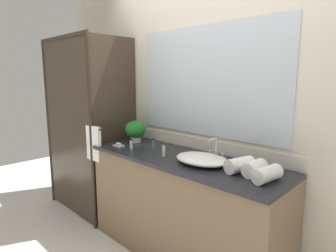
% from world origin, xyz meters
% --- Properties ---
extents(wall_back_with_mirror, '(4.40, 0.06, 2.60)m').
position_xyz_m(wall_back_with_mirror, '(0.00, 0.34, 1.31)').
color(wall_back_with_mirror, beige).
rests_on(wall_back_with_mirror, ground_plane).
extents(vanity_cabinet, '(1.80, 0.58, 0.90)m').
position_xyz_m(vanity_cabinet, '(0.00, 0.01, 0.45)').
color(vanity_cabinet, brown).
rests_on(vanity_cabinet, ground_plane).
extents(shower_enclosure, '(1.20, 0.59, 2.00)m').
position_xyz_m(shower_enclosure, '(-1.27, -0.19, 1.02)').
color(shower_enclosure, '#2D2319').
rests_on(shower_enclosure, ground_plane).
extents(sink_basin, '(0.43, 0.32, 0.07)m').
position_xyz_m(sink_basin, '(0.22, -0.01, 0.94)').
color(sink_basin, white).
rests_on(sink_basin, vanity_cabinet).
extents(faucet, '(0.17, 0.13, 0.18)m').
position_xyz_m(faucet, '(0.22, 0.18, 0.96)').
color(faucet, silver).
rests_on(faucet, vanity_cabinet).
extents(potted_plant, '(0.21, 0.21, 0.22)m').
position_xyz_m(potted_plant, '(-0.73, 0.11, 1.02)').
color(potted_plant, beige).
rests_on(potted_plant, vanity_cabinet).
extents(soap_dish, '(0.10, 0.07, 0.04)m').
position_xyz_m(soap_dish, '(-0.70, -0.13, 0.91)').
color(soap_dish, silver).
rests_on(soap_dish, vanity_cabinet).
extents(amenity_bottle_conditioner, '(0.03, 0.03, 0.10)m').
position_xyz_m(amenity_bottle_conditioner, '(-0.37, 0.04, 0.95)').
color(amenity_bottle_conditioner, '#4C7056').
rests_on(amenity_bottle_conditioner, vanity_cabinet).
extents(amenity_bottle_lotion, '(0.03, 0.03, 0.10)m').
position_xyz_m(amenity_bottle_lotion, '(-0.52, -0.11, 0.95)').
color(amenity_bottle_lotion, silver).
rests_on(amenity_bottle_lotion, vanity_cabinet).
extents(amenity_bottle_body_wash, '(0.03, 0.03, 0.10)m').
position_xyz_m(amenity_bottle_body_wash, '(-0.13, -0.07, 0.95)').
color(amenity_bottle_body_wash, silver).
rests_on(amenity_bottle_body_wash, vanity_cabinet).
extents(rolled_towel_near_edge, '(0.13, 0.23, 0.10)m').
position_xyz_m(rolled_towel_near_edge, '(0.76, -0.03, 0.95)').
color(rolled_towel_near_edge, white).
rests_on(rolled_towel_near_edge, vanity_cabinet).
extents(rolled_towel_middle, '(0.11, 0.19, 0.10)m').
position_xyz_m(rolled_towel_middle, '(0.65, 0.02, 0.95)').
color(rolled_towel_middle, white).
rests_on(rolled_towel_middle, vanity_cabinet).
extents(rolled_towel_far_edge, '(0.15, 0.23, 0.11)m').
position_xyz_m(rolled_towel_far_edge, '(0.54, 0.02, 0.95)').
color(rolled_towel_far_edge, white).
rests_on(rolled_towel_far_edge, vanity_cabinet).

